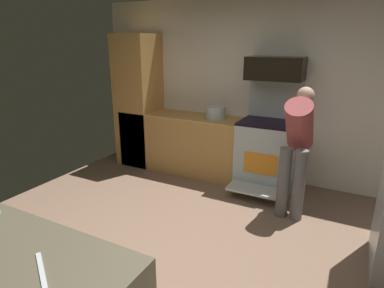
{
  "coord_description": "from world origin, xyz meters",
  "views": [
    {
      "loc": [
        1.3,
        -2.25,
        1.96
      ],
      "look_at": [
        -0.03,
        0.3,
        1.05
      ],
      "focal_mm": 29.99,
      "sensor_mm": 36.0,
      "label": 1
    }
  ],
  "objects": [
    {
      "name": "stock_pot",
      "position": [
        -0.53,
        1.98,
        0.99
      ],
      "size": [
        0.29,
        0.29,
        0.18
      ],
      "primitive_type": "cylinder",
      "color": "#B5BFC6",
      "rests_on": "lower_cabinet_run"
    },
    {
      "name": "person_cook",
      "position": [
        0.75,
        1.37,
        0.87
      ],
      "size": [
        0.31,
        0.61,
        1.48
      ],
      "color": "#616161",
      "rests_on": "ground"
    },
    {
      "name": "lower_cabinet_run",
      "position": [
        -0.9,
        1.98,
        0.45
      ],
      "size": [
        2.4,
        0.6,
        0.9
      ],
      "primitive_type": "cube",
      "color": "#C08A48",
      "rests_on": "ground"
    },
    {
      "name": "knife_chef",
      "position": [
        0.05,
        -1.44,
        0.9
      ],
      "size": [
        0.27,
        0.18,
        0.01
      ],
      "primitive_type": "cube",
      "rotation": [
        0.0,
        0.0,
        5.72
      ],
      "color": "#B7BABF",
      "rests_on": "counter_island"
    },
    {
      "name": "cabinet_column",
      "position": [
        -1.9,
        1.98,
        1.05
      ],
      "size": [
        0.6,
        0.6,
        2.1
      ],
      "primitive_type": "cube",
      "color": "#C08A48",
      "rests_on": "ground"
    },
    {
      "name": "ground_plane",
      "position": [
        0.0,
        0.0,
        -0.01
      ],
      "size": [
        5.2,
        4.8,
        0.02
      ],
      "primitive_type": "cube",
      "color": "#7B5F4B"
    },
    {
      "name": "oven_range",
      "position": [
        0.28,
        1.97,
        0.51
      ],
      "size": [
        0.76,
        0.96,
        1.49
      ],
      "color": "#B2C1BF",
      "rests_on": "ground"
    },
    {
      "name": "wall_back",
      "position": [
        0.0,
        2.34,
        1.3
      ],
      "size": [
        5.2,
        0.12,
        2.6
      ],
      "primitive_type": "cube",
      "color": "beige",
      "rests_on": "ground"
    },
    {
      "name": "microwave",
      "position": [
        0.28,
        2.06,
        1.64
      ],
      "size": [
        0.74,
        0.38,
        0.3
      ],
      "primitive_type": "cube",
      "color": "black",
      "rests_on": "oven_range"
    }
  ]
}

